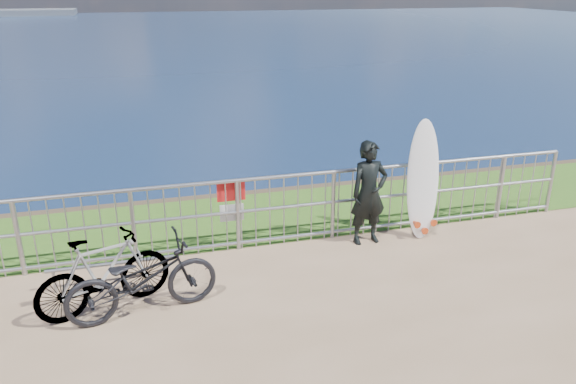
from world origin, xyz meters
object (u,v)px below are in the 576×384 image
object	(u,v)px
surfboard	(423,184)
bicycle_near	(142,279)
bicycle_far	(104,273)
surfer	(369,193)

from	to	relation	value
surfboard	bicycle_near	size ratio (longest dim) A/B	1.02
bicycle_near	surfboard	bearing A→B (deg)	-85.21
surfboard	bicycle_far	bearing A→B (deg)	-168.71
surfer	bicycle_near	distance (m)	3.61
surfboard	bicycle_far	size ratio (longest dim) A/B	1.12
bicycle_near	surfer	bearing A→B (deg)	-81.74
surfboard	bicycle_far	xyz separation A→B (m)	(-4.75, -0.95, -0.36)
surfer	surfboard	size ratio (longest dim) A/B	0.87
bicycle_near	bicycle_far	distance (m)	0.50
surfer	surfboard	xyz separation A→B (m)	(0.91, 0.02, 0.05)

